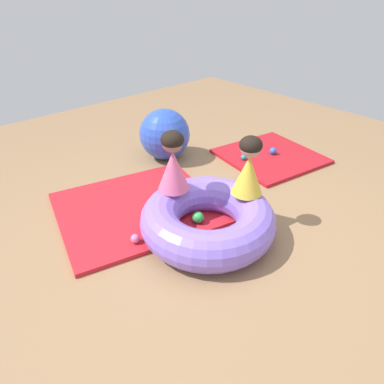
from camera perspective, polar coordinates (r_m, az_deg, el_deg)
The scene contains 11 objects.
ground_plane at distance 3.07m, azimuth 3.08°, elevation -7.06°, with size 8.00×8.00×0.00m, color #93704C.
gym_mat_near_left at distance 3.41m, azimuth -9.01°, elevation -2.62°, with size 1.46×1.29×0.04m, color red.
gym_mat_front at distance 4.46m, azimuth 12.76°, elevation 5.79°, with size 1.10×1.08×0.04m, color #B21923.
inflatable_cushion at distance 2.97m, azimuth 2.60°, elevation -4.52°, with size 1.16×1.16×0.33m, color #8466E0.
child_in_yellow at distance 2.92m, azimuth 9.36°, elevation 4.18°, with size 0.29×0.29×0.52m.
child_in_pink at distance 2.95m, azimuth -3.16°, elevation 5.01°, with size 0.38×0.38×0.54m.
play_ball_green at distance 3.11m, azimuth 1.01°, elevation -4.22°, with size 0.11×0.11×0.11m, color green.
play_ball_blue at distance 4.46m, azimuth 13.24°, elevation 6.61°, with size 0.09×0.09×0.09m, color blue.
play_ball_pink at distance 2.94m, azimuth -9.37°, elevation -7.62°, with size 0.08×0.08×0.08m, color pink.
play_ball_teal at distance 4.25m, azimuth 8.55°, elevation 5.71°, with size 0.07×0.07×0.07m, color teal.
exercise_ball_large at distance 4.26m, azimuth -4.54°, elevation 9.46°, with size 0.61×0.61×0.61m, color blue.
Camera 1 is at (-1.72, -1.65, 1.94)m, focal length 32.29 mm.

